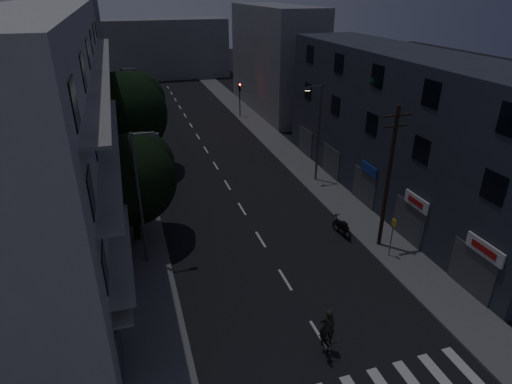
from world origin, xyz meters
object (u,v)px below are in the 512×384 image
utility_pole (389,176)px  motorcycle (342,228)px  cyclist (326,337)px  bus_stop_sign (393,231)px

utility_pole → motorcycle: 5.03m
utility_pole → motorcycle: (-1.64, 1.94, -4.34)m
motorcycle → cyclist: (-5.48, -8.89, 0.28)m
utility_pole → motorcycle: size_ratio=4.33×
bus_stop_sign → motorcycle: bearing=115.0°
bus_stop_sign → cyclist: bearing=-141.2°
utility_pole → bus_stop_sign: utility_pole is taller
motorcycle → cyclist: size_ratio=0.87×
utility_pole → bus_stop_sign: bearing=-95.5°
utility_pole → cyclist: size_ratio=3.75×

